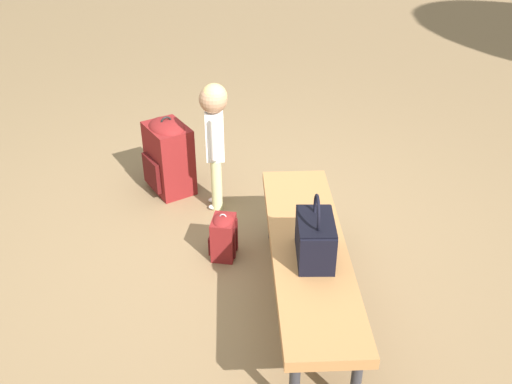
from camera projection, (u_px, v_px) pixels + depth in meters
ground_plane at (240, 246)px, 3.86m from camera, size 40.00×40.00×0.00m
park_bench at (308, 254)px, 3.15m from camera, size 1.65×0.84×0.45m
handbag at (315, 237)px, 2.97m from camera, size 0.36×0.27×0.37m
child_standing at (215, 128)px, 3.95m from camera, size 0.25×0.19×0.94m
backpack_large at (169, 154)px, 4.32m from camera, size 0.40×0.36×0.60m
backpack_small at (223, 235)px, 3.69m from camera, size 0.23×0.21×0.32m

